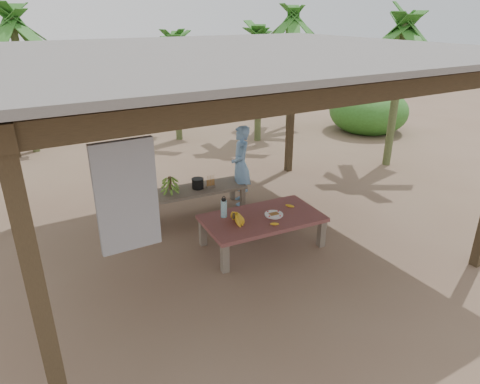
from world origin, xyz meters
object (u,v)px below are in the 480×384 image
bench (185,193)px  plate (274,215)px  work_table (262,220)px  cooking_pot (198,184)px  water_flask (224,208)px  woman (241,166)px  ripe_banana_bunch (234,218)px

bench → plate: 1.87m
work_table → bench: work_table is taller
work_table → cooking_pot: cooking_pot is taller
work_table → plate: 0.20m
water_flask → cooking_pot: water_flask is taller
water_flask → plate: bearing=-27.5°
plate → water_flask: 0.77m
woman → plate: bearing=10.3°
bench → woman: bearing=0.5°
work_table → water_flask: water_flask is taller
bench → woman: woman is taller
water_flask → ripe_banana_bunch: bearing=-86.8°
ripe_banana_bunch → water_flask: (-0.02, 0.28, 0.05)m
plate → cooking_pot: (-0.49, 1.70, 0.02)m
water_flask → woman: 1.66m
work_table → woman: woman is taller
plate → cooking_pot: 1.77m
cooking_pot → woman: 0.88m
plate → water_flask: bearing=152.5°
ripe_banana_bunch → water_flask: water_flask is taller
work_table → cooking_pot: (-0.32, 1.64, 0.10)m
bench → water_flask: 1.39m
work_table → bench: bearing=113.1°
water_flask → woman: bearing=50.9°
cooking_pot → bench: bearing=175.5°
cooking_pot → ripe_banana_bunch: bearing=-96.0°
plate → cooking_pot: size_ratio=1.36×
bench → water_flask: (0.06, -1.37, 0.25)m
cooking_pot → woman: size_ratio=0.14×
work_table → water_flask: 0.62m
bench → plate: (0.74, -1.72, 0.12)m
bench → work_table: bearing=-66.2°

